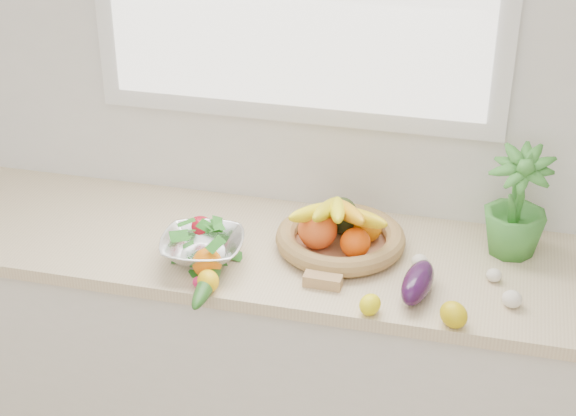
% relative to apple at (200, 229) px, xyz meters
% --- Properties ---
extents(back_wall, '(4.50, 0.02, 2.70)m').
position_rel_apple_xyz_m(back_wall, '(0.23, 0.32, 0.41)').
color(back_wall, white).
rests_on(back_wall, ground).
extents(counter_cabinet, '(2.20, 0.58, 0.86)m').
position_rel_apple_xyz_m(counter_cabinet, '(0.23, 0.02, -0.51)').
color(counter_cabinet, silver).
rests_on(counter_cabinet, ground).
extents(countertop, '(2.24, 0.62, 0.04)m').
position_rel_apple_xyz_m(countertop, '(0.23, 0.02, -0.06)').
color(countertop, beige).
rests_on(countertop, counter_cabinet).
extents(orange_loose, '(0.11, 0.11, 0.09)m').
position_rel_apple_xyz_m(orange_loose, '(0.09, -0.19, 0.00)').
color(orange_loose, orange).
rests_on(orange_loose, countertop).
extents(lemon_a, '(0.09, 0.10, 0.06)m').
position_rel_apple_xyz_m(lemon_a, '(0.11, -0.26, -0.01)').
color(lemon_a, yellow).
rests_on(lemon_a, countertop).
extents(lemon_b, '(0.07, 0.08, 0.06)m').
position_rel_apple_xyz_m(lemon_b, '(0.57, -0.26, -0.01)').
color(lemon_b, '#FCEC0D').
rests_on(lemon_b, countertop).
extents(lemon_c, '(0.11, 0.11, 0.07)m').
position_rel_apple_xyz_m(lemon_c, '(0.80, -0.26, -0.01)').
color(lemon_c, gold).
rests_on(lemon_c, countertop).
extents(apple, '(0.08, 0.08, 0.08)m').
position_rel_apple_xyz_m(apple, '(0.00, 0.00, 0.00)').
color(apple, '#B50E1F').
rests_on(apple, countertop).
extents(ginger, '(0.11, 0.05, 0.03)m').
position_rel_apple_xyz_m(ginger, '(0.42, -0.16, -0.02)').
color(ginger, tan).
rests_on(ginger, countertop).
extents(garlic_a, '(0.06, 0.06, 0.04)m').
position_rel_apple_xyz_m(garlic_a, '(0.68, 0.01, -0.02)').
color(garlic_a, white).
rests_on(garlic_a, countertop).
extents(garlic_b, '(0.06, 0.06, 0.04)m').
position_rel_apple_xyz_m(garlic_b, '(0.89, -0.01, -0.02)').
color(garlic_b, beige).
rests_on(garlic_b, countertop).
extents(garlic_c, '(0.07, 0.07, 0.05)m').
position_rel_apple_xyz_m(garlic_c, '(0.94, -0.13, -0.02)').
color(garlic_c, white).
rests_on(garlic_c, countertop).
extents(eggplant, '(0.11, 0.22, 0.08)m').
position_rel_apple_xyz_m(eggplant, '(0.69, -0.14, 0.00)').
color(eggplant, '#2B0D32').
rests_on(eggplant, countertop).
extents(cucumber, '(0.06, 0.27, 0.05)m').
position_rel_apple_xyz_m(cucumber, '(0.11, -0.26, -0.02)').
color(cucumber, '#285A1A').
rests_on(cucumber, countertop).
extents(radish, '(0.04, 0.04, 0.03)m').
position_rel_apple_xyz_m(radish, '(0.08, -0.25, -0.02)').
color(radish, '#DE1B59').
rests_on(radish, countertop).
extents(potted_herb, '(0.22, 0.22, 0.34)m').
position_rel_apple_xyz_m(potted_herb, '(0.93, 0.17, 0.13)').
color(potted_herb, '#3C8731').
rests_on(potted_herb, countertop).
extents(fruit_basket, '(0.47, 0.47, 0.19)m').
position_rel_apple_xyz_m(fruit_basket, '(0.42, 0.06, 0.01)').
color(fruit_basket, tan).
rests_on(fruit_basket, countertop).
extents(colander_with_spinach, '(0.28, 0.28, 0.13)m').
position_rel_apple_xyz_m(colander_with_spinach, '(0.05, -0.12, 0.02)').
color(colander_with_spinach, silver).
rests_on(colander_with_spinach, countertop).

